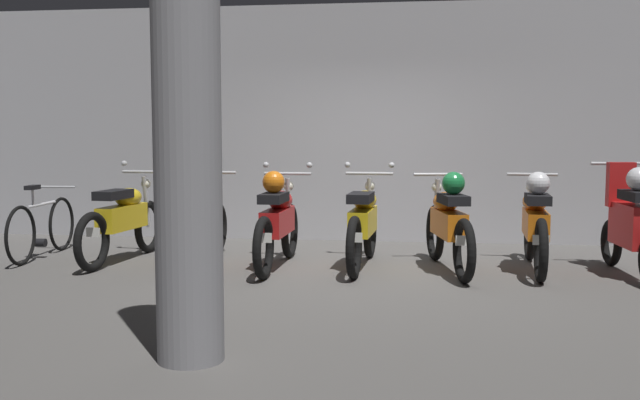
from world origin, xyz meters
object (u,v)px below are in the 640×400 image
at_px(motorbike_slot_3, 363,223).
at_px(bicycle, 42,228).
at_px(motorbike_slot_6, 630,222).
at_px(motorbike_slot_1, 200,218).
at_px(motorbike_slot_2, 278,220).
at_px(motorbike_slot_0, 123,219).
at_px(motorbike_slot_4, 448,223).
at_px(motorbike_slot_5, 535,222).
at_px(support_pillar, 187,112).

distance_m(motorbike_slot_3, bicycle, 3.85).
bearing_deg(motorbike_slot_6, motorbike_slot_1, 178.79).
distance_m(motorbike_slot_1, bicycle, 2.00).
bearing_deg(motorbike_slot_2, motorbike_slot_1, 171.69).
bearing_deg(motorbike_slot_1, motorbike_slot_3, 0.84).
xyz_separation_m(motorbike_slot_0, motorbike_slot_2, (1.86, -0.17, 0.04)).
relative_size(motorbike_slot_1, motorbike_slot_6, 1.16).
height_order(motorbike_slot_2, motorbike_slot_6, motorbike_slot_6).
height_order(motorbike_slot_6, bicycle, motorbike_slot_6).
bearing_deg(motorbike_slot_1, bicycle, 176.34).
xyz_separation_m(motorbike_slot_3, motorbike_slot_6, (2.79, -0.13, 0.07)).
distance_m(motorbike_slot_0, motorbike_slot_1, 0.93).
distance_m(motorbike_slot_4, motorbike_slot_5, 0.94).
relative_size(motorbike_slot_2, motorbike_slot_4, 1.01).
bearing_deg(motorbike_slot_1, motorbike_slot_6, -1.21).
relative_size(motorbike_slot_5, motorbike_slot_6, 1.16).
height_order(motorbike_slot_0, support_pillar, support_pillar).
bearing_deg(motorbike_slot_4, motorbike_slot_3, 173.90).
xyz_separation_m(motorbike_slot_3, support_pillar, (-0.88, -3.43, 1.12)).
bearing_deg(bicycle, motorbike_slot_1, -3.66).
bearing_deg(motorbike_slot_1, motorbike_slot_0, 177.68).
bearing_deg(motorbike_slot_4, motorbike_slot_2, -178.03).
distance_m(motorbike_slot_6, support_pillar, 5.05).
xyz_separation_m(motorbike_slot_1, motorbike_slot_2, (0.93, -0.14, 0.00)).
bearing_deg(motorbike_slot_2, motorbike_slot_3, 9.93).
relative_size(motorbike_slot_2, support_pillar, 0.60).
bearing_deg(support_pillar, motorbike_slot_3, 75.56).
distance_m(motorbike_slot_2, support_pillar, 3.44).
distance_m(motorbike_slot_2, motorbike_slot_3, 0.95).
bearing_deg(motorbike_slot_6, motorbike_slot_3, 177.42).
xyz_separation_m(motorbike_slot_4, support_pillar, (-1.81, -3.33, 1.09)).
relative_size(motorbike_slot_1, motorbike_slot_5, 1.00).
height_order(motorbike_slot_4, support_pillar, support_pillar).
height_order(motorbike_slot_3, motorbike_slot_5, motorbike_slot_3).
xyz_separation_m(motorbike_slot_4, bicycle, (-4.78, 0.20, -0.16)).
height_order(motorbike_slot_5, motorbike_slot_6, motorbike_slot_6).
height_order(motorbike_slot_3, support_pillar, support_pillar).
bearing_deg(motorbike_slot_3, motorbike_slot_5, 1.31).
bearing_deg(motorbike_slot_0, motorbike_slot_5, 0.40).
distance_m(motorbike_slot_0, motorbike_slot_4, 3.72).
relative_size(motorbike_slot_6, bicycle, 0.97).
relative_size(motorbike_slot_4, bicycle, 1.12).
distance_m(motorbike_slot_1, motorbike_slot_2, 0.94).
xyz_separation_m(motorbike_slot_0, motorbike_slot_5, (4.65, 0.03, 0.03)).
xyz_separation_m(motorbike_slot_0, motorbike_slot_1, (0.93, -0.04, 0.03)).
xyz_separation_m(motorbike_slot_2, motorbike_slot_4, (1.86, 0.06, -0.00)).
bearing_deg(bicycle, motorbike_slot_6, -1.94).
relative_size(motorbike_slot_3, motorbike_slot_6, 1.16).
bearing_deg(motorbike_slot_6, bicycle, 178.06).
bearing_deg(support_pillar, motorbike_slot_1, 106.06).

